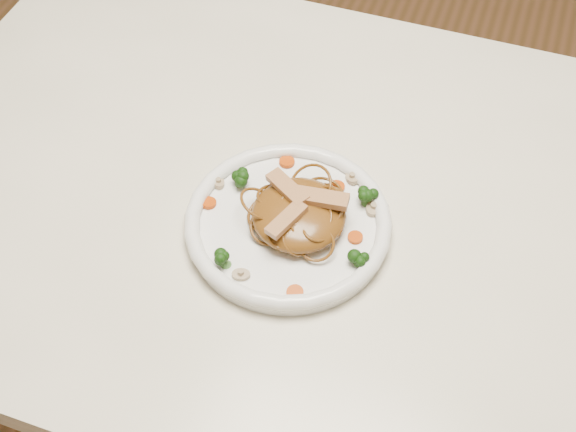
% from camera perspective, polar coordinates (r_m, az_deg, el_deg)
% --- Properties ---
extents(ground, '(4.00, 4.00, 0.00)m').
position_cam_1_polar(ground, '(1.65, 1.35, -15.39)').
color(ground, brown).
rests_on(ground, ground).
extents(table, '(1.20, 0.80, 0.75)m').
position_cam_1_polar(table, '(1.08, 1.99, -1.90)').
color(table, white).
rests_on(table, ground).
extents(plate, '(0.26, 0.26, 0.02)m').
position_cam_1_polar(plate, '(0.96, -0.00, -0.81)').
color(plate, white).
rests_on(plate, table).
extents(noodle_mound, '(0.13, 0.13, 0.04)m').
position_cam_1_polar(noodle_mound, '(0.94, 0.82, 0.12)').
color(noodle_mound, brown).
rests_on(noodle_mound, plate).
extents(chicken_a, '(0.07, 0.03, 0.01)m').
position_cam_1_polar(chicken_a, '(0.93, 2.50, 1.35)').
color(chicken_a, tan).
rests_on(chicken_a, noodle_mound).
extents(chicken_b, '(0.07, 0.05, 0.01)m').
position_cam_1_polar(chicken_b, '(0.94, -0.03, 2.12)').
color(chicken_b, tan).
rests_on(chicken_b, noodle_mound).
extents(chicken_c, '(0.04, 0.06, 0.01)m').
position_cam_1_polar(chicken_c, '(0.91, -0.12, -0.25)').
color(chicken_c, tan).
rests_on(chicken_c, noodle_mound).
extents(broccoli_0, '(0.03, 0.03, 0.03)m').
position_cam_1_polar(broccoli_0, '(0.97, 5.98, 1.53)').
color(broccoli_0, '#16390B').
rests_on(broccoli_0, plate).
extents(broccoli_1, '(0.03, 0.03, 0.03)m').
position_cam_1_polar(broccoli_1, '(0.99, -3.67, 2.99)').
color(broccoli_1, '#16390B').
rests_on(broccoli_1, plate).
extents(broccoli_2, '(0.03, 0.03, 0.03)m').
position_cam_1_polar(broccoli_2, '(0.91, -4.75, -3.11)').
color(broccoli_2, '#16390B').
rests_on(broccoli_2, plate).
extents(broccoli_3, '(0.03, 0.03, 0.03)m').
position_cam_1_polar(broccoli_3, '(0.91, 5.42, -3.05)').
color(broccoli_3, '#16390B').
rests_on(broccoli_3, plate).
extents(carrot_0, '(0.02, 0.02, 0.00)m').
position_cam_1_polar(carrot_0, '(0.99, 3.69, 2.20)').
color(carrot_0, '#CD4007').
rests_on(carrot_0, plate).
extents(carrot_1, '(0.02, 0.02, 0.00)m').
position_cam_1_polar(carrot_1, '(0.98, -5.98, 0.99)').
color(carrot_1, '#CD4007').
rests_on(carrot_1, plate).
extents(carrot_2, '(0.03, 0.03, 0.00)m').
position_cam_1_polar(carrot_2, '(0.94, 5.07, -1.62)').
color(carrot_2, '#CD4007').
rests_on(carrot_2, plate).
extents(carrot_3, '(0.02, 0.02, 0.00)m').
position_cam_1_polar(carrot_3, '(1.02, -0.08, 4.08)').
color(carrot_3, '#CD4007').
rests_on(carrot_3, plate).
extents(carrot_4, '(0.02, 0.02, 0.00)m').
position_cam_1_polar(carrot_4, '(0.89, 0.53, -5.78)').
color(carrot_4, '#CD4007').
rests_on(carrot_4, plate).
extents(mushroom_0, '(0.03, 0.03, 0.01)m').
position_cam_1_polar(mushroom_0, '(0.91, -3.55, -4.42)').
color(mushroom_0, tan).
rests_on(mushroom_0, plate).
extents(mushroom_1, '(0.03, 0.03, 0.01)m').
position_cam_1_polar(mushroom_1, '(0.97, 6.45, 0.59)').
color(mushroom_1, tan).
rests_on(mushroom_1, plate).
extents(mushroom_2, '(0.03, 0.03, 0.01)m').
position_cam_1_polar(mushroom_2, '(1.00, -5.24, 2.50)').
color(mushroom_2, tan).
rests_on(mushroom_2, plate).
extents(mushroom_3, '(0.03, 0.03, 0.01)m').
position_cam_1_polar(mushroom_3, '(1.00, 4.83, 2.87)').
color(mushroom_3, tan).
rests_on(mushroom_3, plate).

